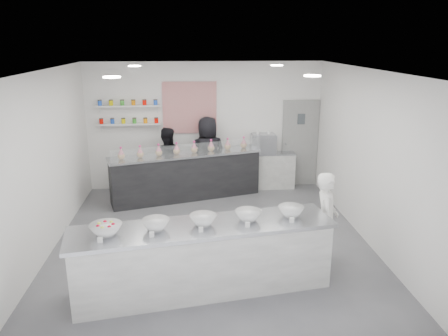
# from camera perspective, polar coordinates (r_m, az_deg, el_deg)

# --- Properties ---
(floor) EXTENTS (6.00, 6.00, 0.00)m
(floor) POSITION_cam_1_polar(r_m,az_deg,el_deg) (7.99, -1.60, -9.35)
(floor) COLOR #515156
(floor) RESTS_ON ground
(ceiling) EXTENTS (6.00, 6.00, 0.00)m
(ceiling) POSITION_cam_1_polar(r_m,az_deg,el_deg) (7.21, -1.80, 12.66)
(ceiling) COLOR white
(ceiling) RESTS_ON floor
(back_wall) EXTENTS (5.50, 0.00, 5.50)m
(back_wall) POSITION_cam_1_polar(r_m,az_deg,el_deg) (10.38, -2.51, 5.46)
(back_wall) COLOR white
(back_wall) RESTS_ON floor
(left_wall) EXTENTS (0.00, 6.00, 6.00)m
(left_wall) POSITION_cam_1_polar(r_m,az_deg,el_deg) (7.83, -22.23, 0.59)
(left_wall) COLOR white
(left_wall) RESTS_ON floor
(right_wall) EXTENTS (0.00, 6.00, 6.00)m
(right_wall) POSITION_cam_1_polar(r_m,az_deg,el_deg) (8.06, 18.23, 1.43)
(right_wall) COLOR white
(right_wall) RESTS_ON floor
(back_door) EXTENTS (0.88, 0.04, 2.10)m
(back_door) POSITION_cam_1_polar(r_m,az_deg,el_deg) (10.77, 9.87, 3.19)
(back_door) COLOR gray
(back_door) RESTS_ON floor
(pattern_panel) EXTENTS (1.25, 0.03, 1.20)m
(pattern_panel) POSITION_cam_1_polar(r_m,az_deg,el_deg) (10.27, -4.51, 7.86)
(pattern_panel) COLOR #A6141B
(pattern_panel) RESTS_ON back_wall
(jar_shelf_lower) EXTENTS (1.45, 0.22, 0.04)m
(jar_shelf_lower) POSITION_cam_1_polar(r_m,az_deg,el_deg) (10.35, -12.27, 5.64)
(jar_shelf_lower) COLOR silver
(jar_shelf_lower) RESTS_ON back_wall
(jar_shelf_upper) EXTENTS (1.45, 0.22, 0.04)m
(jar_shelf_upper) POSITION_cam_1_polar(r_m,az_deg,el_deg) (10.28, -12.41, 7.94)
(jar_shelf_upper) COLOR silver
(jar_shelf_upper) RESTS_ON back_wall
(preserve_jars) EXTENTS (1.45, 0.10, 0.56)m
(preserve_jars) POSITION_cam_1_polar(r_m,az_deg,el_deg) (10.29, -12.38, 7.15)
(preserve_jars) COLOR #F10A00
(preserve_jars) RESTS_ON jar_shelf_lower
(downlight_0) EXTENTS (0.24, 0.24, 0.02)m
(downlight_0) POSITION_cam_1_polar(r_m,az_deg,el_deg) (6.29, -14.45, 11.43)
(downlight_0) COLOR white
(downlight_0) RESTS_ON ceiling
(downlight_1) EXTENTS (0.24, 0.24, 0.02)m
(downlight_1) POSITION_cam_1_polar(r_m,az_deg,el_deg) (6.44, 11.46, 11.73)
(downlight_1) COLOR white
(downlight_1) RESTS_ON ceiling
(downlight_2) EXTENTS (0.24, 0.24, 0.02)m
(downlight_2) POSITION_cam_1_polar(r_m,az_deg,el_deg) (8.86, -11.62, 12.92)
(downlight_2) COLOR white
(downlight_2) RESTS_ON ceiling
(downlight_3) EXTENTS (0.24, 0.24, 0.02)m
(downlight_3) POSITION_cam_1_polar(r_m,az_deg,el_deg) (8.97, 6.92, 13.17)
(downlight_3) COLOR white
(downlight_3) RESTS_ON ceiling
(prep_counter) EXTENTS (3.77, 1.44, 1.01)m
(prep_counter) POSITION_cam_1_polar(r_m,az_deg,el_deg) (6.32, -2.68, -11.64)
(prep_counter) COLOR #A6A6A2
(prep_counter) RESTS_ON floor
(back_bar) EXTENTS (3.42, 1.55, 1.05)m
(back_bar) POSITION_cam_1_polar(r_m,az_deg,el_deg) (9.84, -4.96, -1.06)
(back_bar) COLOR black
(back_bar) RESTS_ON floor
(sneeze_guard) EXTENTS (3.20, 0.96, 0.29)m
(sneeze_guard) POSITION_cam_1_polar(r_m,az_deg,el_deg) (9.39, -4.56, 2.31)
(sneeze_guard) COLOR white
(sneeze_guard) RESTS_ON back_bar
(espresso_ledge) EXTENTS (1.18, 0.37, 0.87)m
(espresso_ledge) POSITION_cam_1_polar(r_m,az_deg,el_deg) (10.58, 6.02, -0.32)
(espresso_ledge) COLOR #A6A6A2
(espresso_ledge) RESTS_ON floor
(espresso_machine) EXTENTS (0.59, 0.40, 0.45)m
(espresso_machine) POSITION_cam_1_polar(r_m,az_deg,el_deg) (10.38, 5.13, 3.15)
(espresso_machine) COLOR #93969E
(espresso_machine) RESTS_ON espresso_ledge
(cup_stacks) EXTENTS (0.24, 0.24, 0.31)m
(cup_stacks) POSITION_cam_1_polar(r_m,az_deg,el_deg) (10.38, 4.45, 2.78)
(cup_stacks) COLOR tan
(cup_stacks) RESTS_ON espresso_ledge
(prep_bowls) EXTENTS (3.01, 0.96, 0.15)m
(prep_bowls) POSITION_cam_1_polar(r_m,az_deg,el_deg) (6.07, -2.75, -6.82)
(prep_bowls) COLOR white
(prep_bowls) RESTS_ON prep_counter
(label_cards) EXTENTS (2.66, 0.04, 0.07)m
(label_cards) POSITION_cam_1_polar(r_m,az_deg,el_deg) (5.63, -3.45, -9.22)
(label_cards) COLOR white
(label_cards) RESTS_ON prep_counter
(cookie_bags) EXTENTS (2.87, 0.98, 0.27)m
(cookie_bags) POSITION_cam_1_polar(r_m,az_deg,el_deg) (9.66, -5.06, 2.67)
(cookie_bags) COLOR #D0627C
(cookie_bags) RESTS_ON back_bar
(woman_prep) EXTENTS (0.48, 0.62, 1.53)m
(woman_prep) POSITION_cam_1_polar(r_m,az_deg,el_deg) (7.05, 13.18, -6.58)
(woman_prep) COLOR white
(woman_prep) RESTS_ON floor
(staff_left) EXTENTS (0.76, 0.60, 1.56)m
(staff_left) POSITION_cam_1_polar(r_m,az_deg,el_deg) (10.16, -7.48, 0.93)
(staff_left) COLOR black
(staff_left) RESTS_ON floor
(staff_right) EXTENTS (0.97, 0.73, 1.80)m
(staff_right) POSITION_cam_1_polar(r_m,az_deg,el_deg) (10.12, -2.13, 1.71)
(staff_right) COLOR black
(staff_right) RESTS_ON floor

